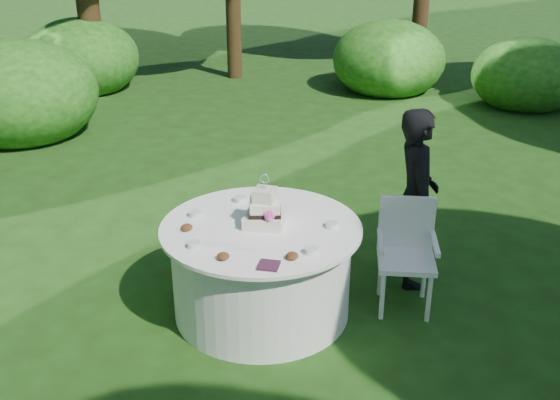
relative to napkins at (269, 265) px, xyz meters
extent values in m
plane|color=#1B370F|center=(-0.20, 0.60, -0.78)|extent=(80.00, 80.00, 0.00)
cube|color=#421C34|center=(0.00, 0.00, 0.00)|extent=(0.14, 0.14, 0.02)
ellipsoid|color=white|center=(-0.38, 0.22, 0.00)|extent=(0.48, 0.07, 0.01)
imported|color=black|center=(0.96, 1.35, 0.00)|extent=(0.48, 0.63, 1.56)
cylinder|color=silver|center=(-0.20, 0.60, -0.41)|extent=(1.40, 1.40, 0.74)
cylinder|color=white|center=(-0.20, 0.60, -0.02)|extent=(1.56, 1.56, 0.03)
cube|color=silver|center=(-0.17, 0.63, 0.04)|extent=(0.30, 0.30, 0.10)
cube|color=silver|center=(-0.17, 0.63, 0.14)|extent=(0.27, 0.27, 0.10)
cube|color=silver|center=(-0.17, 0.63, 0.24)|extent=(0.17, 0.17, 0.10)
cube|color=black|center=(-0.17, 0.63, 0.11)|extent=(0.29, 0.29, 0.03)
sphere|color=#DC40B3|center=(-0.11, 0.51, 0.13)|extent=(0.08, 0.08, 0.08)
cylinder|color=silver|center=(-0.17, 0.63, 0.32)|extent=(0.01, 0.01, 0.05)
torus|color=silver|center=(-0.17, 0.63, 0.38)|extent=(0.07, 0.02, 0.07)
cube|color=white|center=(0.92, 0.88, -0.34)|extent=(0.49, 0.49, 0.04)
cube|color=white|center=(0.90, 1.08, -0.10)|extent=(0.45, 0.09, 0.45)
cylinder|color=white|center=(0.76, 0.68, -0.57)|extent=(0.04, 0.04, 0.42)
cylinder|color=white|center=(1.12, 0.72, -0.57)|extent=(0.04, 0.04, 0.42)
cylinder|color=white|center=(0.72, 1.04, -0.57)|extent=(0.04, 0.04, 0.42)
cylinder|color=white|center=(1.08, 1.08, -0.57)|extent=(0.04, 0.04, 0.42)
cube|color=silver|center=(0.71, 0.86, -0.18)|extent=(0.08, 0.41, 0.04)
cube|color=white|center=(1.13, 0.91, -0.18)|extent=(0.08, 0.41, 0.04)
cylinder|color=silver|center=(-0.48, 1.02, 0.01)|extent=(0.10, 0.10, 0.04)
cylinder|color=silver|center=(0.25, 0.25, 0.01)|extent=(0.10, 0.10, 0.04)
cylinder|color=silver|center=(0.34, 0.69, 0.01)|extent=(0.10, 0.10, 0.04)
cylinder|color=silver|center=(-0.75, 0.66, 0.01)|extent=(0.10, 0.10, 0.04)
cylinder|color=silver|center=(-0.59, 0.16, 0.01)|extent=(0.10, 0.10, 0.04)
ellipsoid|color=#562D16|center=(-0.73, 0.41, 0.02)|extent=(0.09, 0.09, 0.05)
ellipsoid|color=#562D16|center=(0.14, 0.14, 0.02)|extent=(0.09, 0.09, 0.05)
ellipsoid|color=#562D16|center=(-0.33, 0.03, 0.02)|extent=(0.09, 0.09, 0.05)
camera|label=1|loc=(0.86, -3.79, 2.21)|focal=42.00mm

